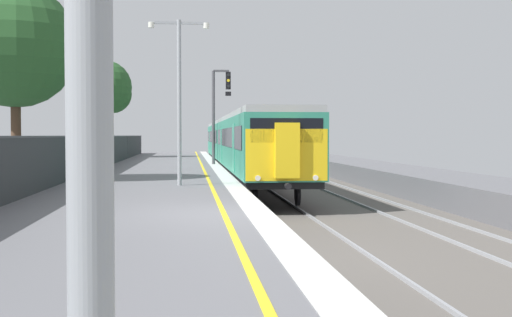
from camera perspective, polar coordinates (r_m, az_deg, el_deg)
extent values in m
cube|color=slate|center=(14.56, -11.26, -6.60)|extent=(6.40, 110.00, 1.00)
cube|color=silver|center=(14.51, 0.24, -4.58)|extent=(0.60, 110.00, 0.01)
cube|color=yellow|center=(14.45, -2.73, -4.61)|extent=(0.12, 110.00, 0.01)
cube|color=gray|center=(14.78, 4.07, -8.25)|extent=(0.07, 110.00, 0.08)
cube|color=gray|center=(15.09, 9.50, -8.06)|extent=(0.07, 110.00, 0.08)
cube|color=gray|center=(15.95, 18.51, -7.59)|extent=(0.07, 110.00, 0.08)
cube|color=#2D846B|center=(31.89, 0.03, 1.26)|extent=(2.80, 19.74, 2.30)
cube|color=black|center=(31.93, 0.03, -1.03)|extent=(2.64, 19.14, 0.25)
cube|color=#999E9E|center=(31.90, 0.03, 3.54)|extent=(2.68, 19.74, 0.24)
cube|color=black|center=(31.77, -2.50, 1.79)|extent=(0.02, 18.14, 0.84)
cube|color=teal|center=(26.85, -1.91, 0.91)|extent=(0.03, 1.10, 1.90)
cube|color=teal|center=(36.70, -2.94, 1.19)|extent=(0.03, 1.10, 1.90)
cylinder|color=black|center=(24.67, -0.08, -3.06)|extent=(0.12, 0.84, 0.84)
cylinder|color=black|center=(24.87, 3.51, -3.03)|extent=(0.12, 0.84, 0.84)
cylinder|color=black|center=(39.13, -2.17, -1.21)|extent=(0.12, 0.84, 0.84)
cylinder|color=black|center=(39.25, 0.10, -1.20)|extent=(0.12, 0.84, 0.84)
cube|color=#2D846B|center=(52.16, -2.21, 1.53)|extent=(2.80, 19.74, 2.30)
cube|color=black|center=(52.19, -2.21, 0.13)|extent=(2.64, 19.14, 0.25)
cube|color=#999E9E|center=(52.17, -2.21, 2.92)|extent=(2.68, 19.74, 0.24)
cube|color=black|center=(52.09, -3.76, 1.85)|extent=(0.02, 18.14, 0.84)
cube|color=teal|center=(47.16, -3.56, 1.36)|extent=(0.03, 1.10, 1.90)
cube|color=teal|center=(57.03, -3.93, 1.46)|extent=(0.03, 1.10, 1.90)
cylinder|color=black|center=(44.91, -2.63, -0.80)|extent=(0.12, 0.84, 0.84)
cylinder|color=black|center=(45.02, -0.65, -0.79)|extent=(0.12, 0.84, 0.84)
cylinder|color=black|center=(59.42, -3.39, -0.13)|extent=(0.12, 0.84, 0.84)
cylinder|color=black|center=(59.50, -1.88, -0.13)|extent=(0.12, 0.84, 0.84)
cube|color=yellow|center=(22.13, 2.59, 0.30)|extent=(2.70, 0.10, 1.70)
cube|color=black|center=(22.12, 2.59, 2.37)|extent=(2.40, 0.08, 0.80)
cube|color=yellow|center=(21.99, 2.64, 0.68)|extent=(0.80, 0.24, 1.80)
cylinder|color=white|center=(21.99, 0.15, -1.66)|extent=(0.18, 0.06, 0.18)
cylinder|color=white|center=(22.27, 5.03, -1.63)|extent=(0.18, 0.06, 0.18)
cylinder|color=black|center=(21.90, 2.69, -2.34)|extent=(0.20, 0.35, 0.20)
cube|color=black|center=(52.17, -2.21, 3.19)|extent=(0.60, 0.90, 0.20)
cylinder|color=#47474C|center=(38.96, -3.60, 3.44)|extent=(0.18, 0.18, 5.35)
cube|color=#47474C|center=(39.14, -2.94, 7.36)|extent=(0.90, 0.12, 0.12)
cube|color=black|center=(39.12, -2.35, 6.55)|extent=(0.28, 0.20, 1.00)
cylinder|color=black|center=(39.02, -2.34, 7.04)|extent=(0.16, 0.04, 0.16)
cylinder|color=yellow|center=(39.00, -2.34, 6.57)|extent=(0.16, 0.04, 0.16)
cylinder|color=black|center=(38.97, -2.34, 6.10)|extent=(0.16, 0.04, 0.16)
cube|color=black|center=(39.06, -2.35, 5.46)|extent=(0.32, 0.16, 0.24)
cylinder|color=#93999E|center=(22.59, -6.47, 4.66)|extent=(0.14, 0.14, 5.46)
cube|color=#93999E|center=(22.86, -5.34, 11.26)|extent=(0.90, 0.08, 0.08)
cylinder|color=silver|center=(22.86, -4.19, 11.06)|extent=(0.20, 0.20, 0.18)
cube|color=#93999E|center=(22.88, -7.64, 11.24)|extent=(0.90, 0.08, 0.08)
cylinder|color=silver|center=(22.88, -8.79, 11.03)|extent=(0.20, 0.20, 0.18)
cylinder|color=#38383D|center=(26.40, -15.21, 0.04)|extent=(0.07, 0.07, 1.62)
cylinder|color=#38383D|center=(37.97, -12.30, 0.63)|extent=(0.07, 0.07, 1.62)
cylinder|color=#38383D|center=(49.60, -10.76, 0.94)|extent=(0.07, 0.07, 1.62)
cylinder|color=#38383D|center=(61.24, -9.80, 1.13)|extent=(0.07, 0.07, 1.62)
cylinder|color=#473323|center=(26.01, -19.51, 2.22)|extent=(0.36, 0.36, 3.66)
sphere|color=#234C23|center=(26.21, -19.59, 8.93)|extent=(4.46, 4.46, 4.46)
sphere|color=#234C23|center=(26.59, -18.56, 7.62)|extent=(2.57, 2.57, 2.57)
cylinder|color=#473323|center=(52.14, -12.57, 2.37)|extent=(0.35, 0.35, 4.15)
sphere|color=#234C23|center=(52.26, -12.60, 5.87)|extent=(4.05, 4.05, 4.05)
sphere|color=#234C23|center=(52.17, -11.97, 5.32)|extent=(2.88, 2.88, 2.88)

